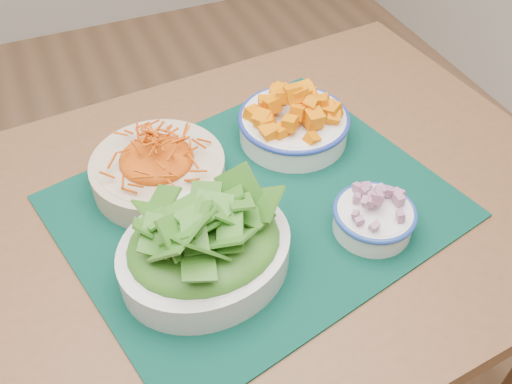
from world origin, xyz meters
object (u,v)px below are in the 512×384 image
at_px(carrot_bowl, 158,166).
at_px(lettuce_bowl, 204,245).
at_px(onion_bowl, 374,214).
at_px(table, 234,252).
at_px(placemat, 256,206).
at_px(squash_bowl, 294,117).

distance_m(carrot_bowl, lettuce_bowl, 0.20).
distance_m(carrot_bowl, onion_bowl, 0.35).
relative_size(table, placemat, 2.11).
bearing_deg(carrot_bowl, squash_bowl, 4.58).
bearing_deg(squash_bowl, carrot_bowl, -175.42).
bearing_deg(onion_bowl, lettuce_bowl, 173.62).
height_order(squash_bowl, lettuce_bowl, lettuce_bowl).
height_order(carrot_bowl, onion_bowl, carrot_bowl).
xyz_separation_m(placemat, carrot_bowl, (-0.13, 0.11, 0.04)).
xyz_separation_m(squash_bowl, lettuce_bowl, (-0.24, -0.22, 0.00)).
bearing_deg(carrot_bowl, onion_bowl, -39.65).
distance_m(table, onion_bowl, 0.26).
distance_m(table, lettuce_bowl, 0.20).
xyz_separation_m(table, carrot_bowl, (-0.09, 0.11, 0.15)).
bearing_deg(onion_bowl, table, 146.96).
bearing_deg(squash_bowl, lettuce_bowl, -138.24).
xyz_separation_m(placemat, lettuce_bowl, (-0.12, -0.09, 0.05)).
distance_m(placemat, onion_bowl, 0.19).
bearing_deg(table, lettuce_bowl, -135.23).
height_order(placemat, carrot_bowl, carrot_bowl).
bearing_deg(table, placemat, -11.26).
relative_size(placemat, carrot_bowl, 2.05).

